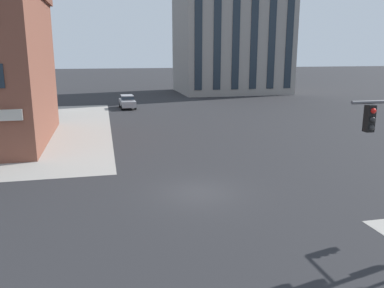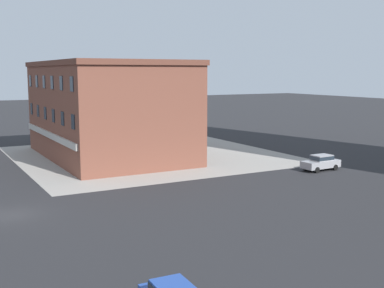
{
  "view_description": "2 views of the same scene",
  "coord_description": "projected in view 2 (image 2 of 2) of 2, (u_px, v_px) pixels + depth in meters",
  "views": [
    {
      "loc": [
        -4.56,
        -18.64,
        7.08
      ],
      "look_at": [
        0.32,
        2.9,
        1.89
      ],
      "focal_mm": 36.8,
      "sensor_mm": 36.0,
      "label": 1
    },
    {
      "loc": [
        37.82,
        -5.49,
        10.53
      ],
      "look_at": [
        3.09,
        13.74,
        4.77
      ],
      "focal_mm": 46.41,
      "sensor_mm": 36.0,
      "label": 2
    }
  ],
  "objects": [
    {
      "name": "ground_plane",
      "position": [
        11.0,
        215.0,
        36.89
      ],
      "size": [
        320.0,
        320.0,
        0.0
      ],
      "primitive_type": "plane",
      "color": "#262628"
    },
    {
      "name": "car_main_northbound_near",
      "position": [
        321.0,
        162.0,
        53.56
      ],
      "size": [
        2.03,
        4.47,
        1.68
      ],
      "color": "#99999E",
      "rests_on": "ground"
    },
    {
      "name": "storefront_block_near_corner",
      "position": [
        108.0,
        109.0,
        61.64
      ],
      "size": [
        24.84,
        14.73,
        11.85
      ],
      "color": "brown",
      "rests_on": "ground"
    },
    {
      "name": "sidewalk_far_corner",
      "position": [
        148.0,
        155.0,
        63.79
      ],
      "size": [
        32.0,
        32.0,
        0.02
      ],
      "primitive_type": "cube",
      "color": "gray",
      "rests_on": "ground"
    }
  ]
}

